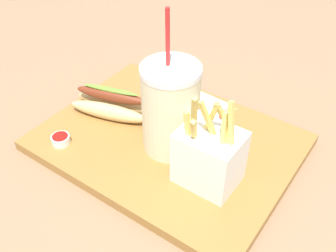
% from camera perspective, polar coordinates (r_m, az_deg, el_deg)
% --- Properties ---
extents(ground_plane, '(2.40, 2.40, 0.02)m').
position_cam_1_polar(ground_plane, '(0.77, -0.00, -3.43)').
color(ground_plane, '#8C6B4C').
extents(food_tray, '(0.46, 0.35, 0.02)m').
position_cam_1_polar(food_tray, '(0.76, -0.00, -2.33)').
color(food_tray, olive).
rests_on(food_tray, ground_plane).
extents(soda_cup, '(0.10, 0.10, 0.26)m').
position_cam_1_polar(soda_cup, '(0.68, 0.37, 2.50)').
color(soda_cup, beige).
rests_on(soda_cup, food_tray).
extents(fries_basket, '(0.10, 0.09, 0.18)m').
position_cam_1_polar(fries_basket, '(0.64, 5.91, -4.32)').
color(fries_basket, white).
rests_on(fries_basket, food_tray).
extents(hot_dog_1, '(0.17, 0.10, 0.06)m').
position_cam_1_polar(hot_dog_1, '(0.80, -8.11, 3.06)').
color(hot_dog_1, '#DBB775').
rests_on(hot_dog_1, food_tray).
extents(ketchup_cup_1, '(0.03, 0.03, 0.02)m').
position_cam_1_polar(ketchup_cup_1, '(0.76, -15.10, -1.84)').
color(ketchup_cup_1, white).
rests_on(ketchup_cup_1, food_tray).
extents(ketchup_cup_2, '(0.03, 0.03, 0.02)m').
position_cam_1_polar(ketchup_cup_2, '(0.78, 8.23, 0.72)').
color(ketchup_cup_2, white).
rests_on(ketchup_cup_2, food_tray).
extents(napkin_stack, '(0.13, 0.11, 0.01)m').
position_cam_1_polar(napkin_stack, '(0.82, 3.31, 2.71)').
color(napkin_stack, white).
rests_on(napkin_stack, food_tray).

